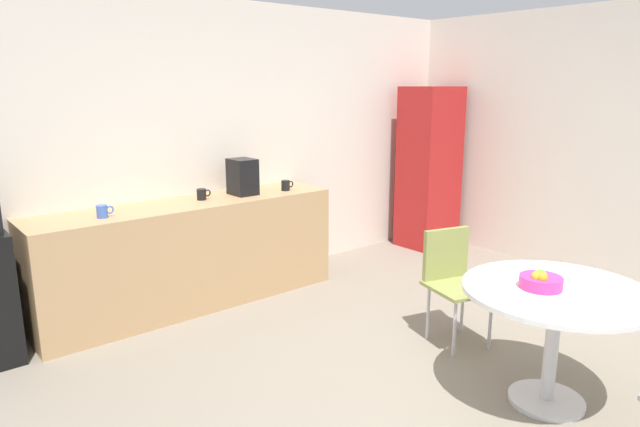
{
  "coord_description": "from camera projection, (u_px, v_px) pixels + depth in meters",
  "views": [
    {
      "loc": [
        -2.49,
        -1.55,
        1.87
      ],
      "look_at": [
        0.02,
        1.47,
        0.95
      ],
      "focal_mm": 31.27,
      "sensor_mm": 36.0,
      "label": 1
    }
  ],
  "objects": [
    {
      "name": "ground_plane",
      "position": [
        484.0,
        424.0,
        3.14
      ],
      "size": [
        6.0,
        6.0,
        0.0
      ],
      "primitive_type": "plane",
      "color": "gray"
    },
    {
      "name": "coffee_maker",
      "position": [
        243.0,
        177.0,
        4.95
      ],
      "size": [
        0.2,
        0.24,
        0.32
      ],
      "primitive_type": "cube",
      "color": "black",
      "rests_on": "counter_block"
    },
    {
      "name": "wall_back",
      "position": [
        212.0,
        147.0,
        5.09
      ],
      "size": [
        6.0,
        0.1,
        2.6
      ],
      "primitive_type": "cube",
      "color": "silver",
      "rests_on": "ground_plane"
    },
    {
      "name": "mug_red",
      "position": [
        286.0,
        185.0,
        5.16
      ],
      "size": [
        0.13,
        0.08,
        0.09
      ],
      "color": "black",
      "rests_on": "counter_block"
    },
    {
      "name": "mug_green",
      "position": [
        202.0,
        194.0,
        4.75
      ],
      "size": [
        0.13,
        0.08,
        0.09
      ],
      "color": "black",
      "rests_on": "counter_block"
    },
    {
      "name": "chair_olive",
      "position": [
        453.0,
        272.0,
        4.07
      ],
      "size": [
        0.52,
        0.52,
        0.83
      ],
      "color": "silver",
      "rests_on": "ground_plane"
    },
    {
      "name": "counter_block",
      "position": [
        191.0,
        254.0,
        4.75
      ],
      "size": [
        2.59,
        0.6,
        0.9
      ],
      "primitive_type": "cube",
      "color": "tan",
      "rests_on": "ground_plane"
    },
    {
      "name": "locker_cabinet",
      "position": [
        429.0,
        168.0,
        6.42
      ],
      "size": [
        0.6,
        0.5,
        1.84
      ],
      "primitive_type": "cube",
      "color": "#B21E1E",
      "rests_on": "ground_plane"
    },
    {
      "name": "round_table",
      "position": [
        555.0,
        311.0,
        3.21
      ],
      "size": [
        1.06,
        1.06,
        0.73
      ],
      "color": "silver",
      "rests_on": "ground_plane"
    },
    {
      "name": "mug_white",
      "position": [
        103.0,
        211.0,
        4.11
      ],
      "size": [
        0.13,
        0.08,
        0.09
      ],
      "color": "#3F66BF",
      "rests_on": "counter_block"
    },
    {
      "name": "fruit_bowl",
      "position": [
        541.0,
        281.0,
        3.18
      ],
      "size": [
        0.24,
        0.24,
        0.11
      ],
      "color": "#D8338C",
      "rests_on": "round_table"
    }
  ]
}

